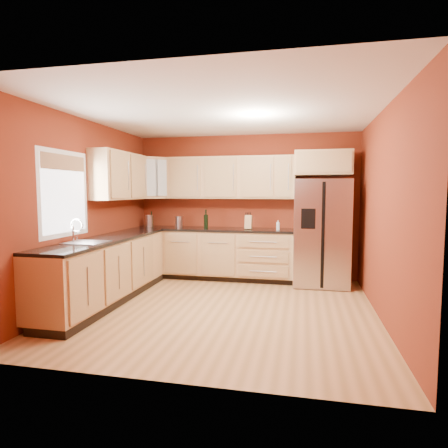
{
  "coord_description": "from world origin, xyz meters",
  "views": [
    {
      "loc": [
        1.04,
        -4.81,
        1.58
      ],
      "look_at": [
        -0.17,
        0.9,
        1.07
      ],
      "focal_mm": 30.0,
      "sensor_mm": 36.0,
      "label": 1
    }
  ],
  "objects_px": {
    "knife_block": "(249,222)",
    "soap_dispenser": "(278,225)",
    "refrigerator": "(321,233)",
    "canister_left": "(149,221)",
    "wine_bottle_a": "(152,219)"
  },
  "relations": [
    {
      "from": "refrigerator",
      "to": "wine_bottle_a",
      "type": "distance_m",
      "value": 3.09
    },
    {
      "from": "canister_left",
      "to": "soap_dispenser",
      "type": "distance_m",
      "value": 2.4
    },
    {
      "from": "canister_left",
      "to": "soap_dispenser",
      "type": "bearing_deg",
      "value": -2.44
    },
    {
      "from": "refrigerator",
      "to": "soap_dispenser",
      "type": "distance_m",
      "value": 0.73
    },
    {
      "from": "knife_block",
      "to": "soap_dispenser",
      "type": "distance_m",
      "value": 0.52
    },
    {
      "from": "canister_left",
      "to": "wine_bottle_a",
      "type": "distance_m",
      "value": 0.06
    },
    {
      "from": "canister_left",
      "to": "knife_block",
      "type": "bearing_deg",
      "value": -1.9
    },
    {
      "from": "refrigerator",
      "to": "knife_block",
      "type": "distance_m",
      "value": 1.25
    },
    {
      "from": "wine_bottle_a",
      "to": "knife_block",
      "type": "relative_size",
      "value": 1.2
    },
    {
      "from": "knife_block",
      "to": "soap_dispenser",
      "type": "bearing_deg",
      "value": -2.76
    },
    {
      "from": "soap_dispenser",
      "to": "canister_left",
      "type": "bearing_deg",
      "value": 177.56
    },
    {
      "from": "refrigerator",
      "to": "canister_left",
      "type": "relative_size",
      "value": 8.12
    },
    {
      "from": "canister_left",
      "to": "soap_dispenser",
      "type": "height_order",
      "value": "canister_left"
    },
    {
      "from": "refrigerator",
      "to": "wine_bottle_a",
      "type": "bearing_deg",
      "value": 177.94
    },
    {
      "from": "knife_block",
      "to": "soap_dispenser",
      "type": "relative_size",
      "value": 1.44
    }
  ]
}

